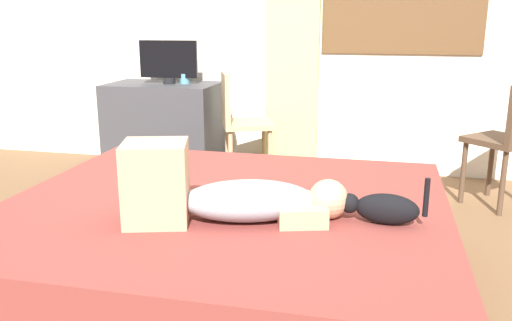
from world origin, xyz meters
TOP-DOWN VIEW (x-y plane):
  - ground_plane at (0.00, 0.00)m, footprint 16.00×16.00m
  - bed at (0.05, 0.18)m, footprint 2.09×1.89m
  - person_lying at (0.12, -0.06)m, footprint 0.93×0.48m
  - cat at (0.77, 0.05)m, footprint 0.36×0.13m
  - desk at (-1.04, 2.06)m, footprint 0.90×0.56m
  - tv_monitor at (-0.97, 2.06)m, footprint 0.48×0.10m
  - cup at (-0.85, 2.09)m, footprint 0.08×0.08m
  - chair_by_desk at (-0.34, 1.89)m, footprint 0.49×0.49m
  - chair_spare at (1.59, 1.69)m, footprint 0.54×0.54m
  - curtain_left at (-0.00, 2.34)m, footprint 0.44×0.06m

SIDE VIEW (x-z plane):
  - ground_plane at x=0.00m, z-range 0.00..0.00m
  - bed at x=0.05m, z-range 0.00..0.43m
  - desk at x=-1.04m, z-range 0.00..0.74m
  - cat at x=0.77m, z-range 0.40..0.61m
  - chair_by_desk at x=-0.34m, z-range 0.08..0.94m
  - chair_spare at x=1.59m, z-range 0.08..0.94m
  - person_lying at x=0.12m, z-range 0.38..0.72m
  - cup at x=-0.85m, z-range 0.74..0.82m
  - tv_monitor at x=-0.97m, z-range 0.75..1.10m
  - curtain_left at x=0.00m, z-range 0.00..2.60m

